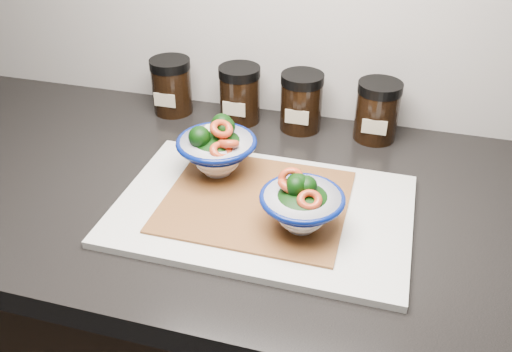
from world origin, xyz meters
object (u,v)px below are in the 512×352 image
(spice_jar_b, at_px, (240,94))
(spice_jar_c, at_px, (301,102))
(spice_jar_a, at_px, (172,86))
(bowl_right, at_px, (301,205))
(bowl_left, at_px, (217,149))
(spice_jar_d, at_px, (377,111))
(cutting_board, at_px, (263,210))

(spice_jar_b, bearing_deg, spice_jar_c, 0.00)
(spice_jar_a, bearing_deg, spice_jar_c, 0.00)
(bowl_right, distance_m, spice_jar_b, 0.37)
(bowl_left, xyz_separation_m, spice_jar_d, (0.24, 0.22, -0.00))
(spice_jar_c, distance_m, spice_jar_d, 0.14)
(bowl_left, distance_m, spice_jar_c, 0.24)
(bowl_left, relative_size, spice_jar_d, 1.18)
(bowl_right, bearing_deg, spice_jar_d, 76.61)
(bowl_right, xyz_separation_m, spice_jar_c, (-0.07, 0.32, 0.00))
(bowl_left, relative_size, bowl_right, 1.09)
(spice_jar_b, height_order, spice_jar_d, same)
(bowl_left, distance_m, spice_jar_d, 0.32)
(spice_jar_d, bearing_deg, spice_jar_b, 180.00)
(cutting_board, bearing_deg, spice_jar_a, 133.26)
(spice_jar_a, bearing_deg, cutting_board, -46.74)
(cutting_board, xyz_separation_m, spice_jar_a, (-0.27, 0.29, 0.05))
(spice_jar_c, bearing_deg, bowl_right, -78.24)
(bowl_left, xyz_separation_m, spice_jar_c, (0.10, 0.22, -0.00))
(cutting_board, height_order, bowl_right, bowl_right)
(bowl_right, relative_size, spice_jar_b, 1.08)
(spice_jar_b, relative_size, spice_jar_c, 1.00)
(spice_jar_b, height_order, spice_jar_c, same)
(cutting_board, bearing_deg, spice_jar_d, 63.55)
(spice_jar_d, bearing_deg, bowl_right, -103.39)
(spice_jar_b, xyz_separation_m, spice_jar_c, (0.12, 0.00, 0.00))
(bowl_left, bearing_deg, spice_jar_c, 65.94)
(bowl_left, height_order, spice_jar_b, bowl_left)
(bowl_left, bearing_deg, spice_jar_d, 41.91)
(bowl_left, xyz_separation_m, bowl_right, (0.16, -0.11, -0.00))
(cutting_board, xyz_separation_m, spice_jar_b, (-0.13, 0.29, 0.05))
(cutting_board, xyz_separation_m, bowl_left, (-0.10, 0.07, 0.05))
(spice_jar_c, bearing_deg, spice_jar_a, 180.00)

